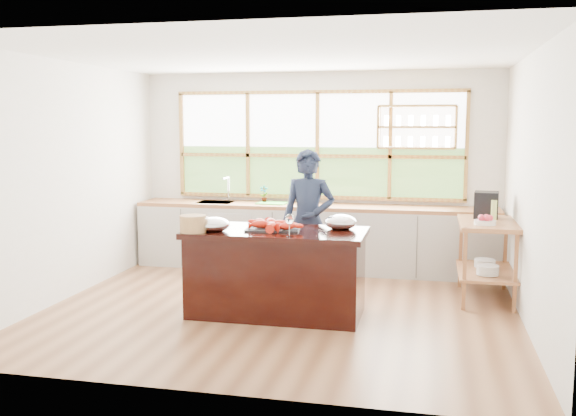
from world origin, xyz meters
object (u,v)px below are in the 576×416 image
(island, at_px, (276,272))
(espresso_machine, at_px, (486,205))
(cook, at_px, (308,223))
(wicker_basket, at_px, (193,224))

(island, distance_m, espresso_machine, 2.65)
(island, distance_m, cook, 0.98)
(cook, bearing_deg, island, -100.61)
(cook, distance_m, espresso_machine, 2.09)
(espresso_machine, bearing_deg, wicker_basket, -144.57)
(espresso_machine, bearing_deg, island, -141.79)
(espresso_machine, xyz_separation_m, wicker_basket, (-2.99, -1.68, -0.07))
(island, relative_size, espresso_machine, 6.00)
(espresso_machine, bearing_deg, cook, -159.98)
(wicker_basket, bearing_deg, island, 20.86)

